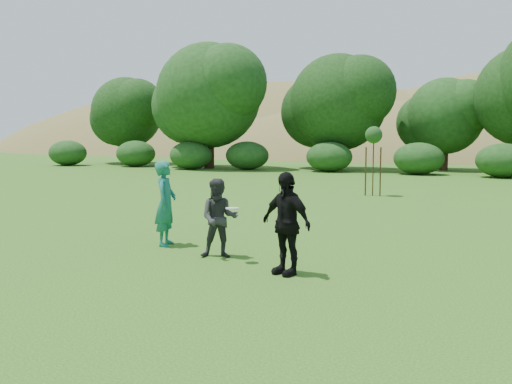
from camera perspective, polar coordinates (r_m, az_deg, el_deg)
ground at (r=11.87m, az=-5.30°, el=-6.70°), size 120.00×120.00×0.00m
player_teal at (r=13.24m, az=-9.03°, el=-1.13°), size 0.62×0.80×1.96m
player_grey at (r=11.86m, az=-3.70°, el=-2.64°), size 0.97×0.86×1.65m
player_black at (r=10.44m, az=3.00°, el=-3.14°), size 1.20×0.87×1.89m
frisbee at (r=11.35m, az=-2.38°, el=-1.64°), size 0.27×0.27×0.04m
sapling at (r=23.81m, az=11.69°, el=5.42°), size 0.70×0.70×2.85m
hillside at (r=80.34m, az=16.87°, el=-4.72°), size 150.00×72.00×52.00m
tree_row at (r=39.15m, az=18.59°, el=9.00°), size 53.92×10.38×9.62m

